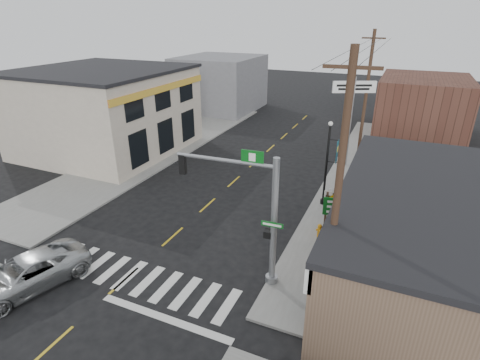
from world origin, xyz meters
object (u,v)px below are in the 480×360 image
at_px(suv, 27,273).
at_px(dance_center_sign, 353,100).
at_px(traffic_signal_pole, 258,207).
at_px(guide_sign, 338,212).
at_px(bare_tree, 380,207).
at_px(lamp_post, 328,158).
at_px(fire_hydrant, 319,230).
at_px(utility_pole_far, 366,95).
at_px(utility_pole_near, 337,196).

xyz_separation_m(suv, dance_center_sign, (10.39, 20.38, 4.52)).
height_order(traffic_signal_pole, guide_sign, traffic_signal_pole).
distance_m(dance_center_sign, bare_tree, 13.85).
distance_m(guide_sign, lamp_post, 4.49).
xyz_separation_m(fire_hydrant, utility_pole_far, (0.18, 13.96, 4.69)).
xyz_separation_m(suv, utility_pole_near, (12.30, 3.55, 4.61)).
xyz_separation_m(suv, fire_hydrant, (10.87, 8.99, -0.17)).
distance_m(fire_hydrant, dance_center_sign, 12.33).
bearing_deg(fire_hydrant, lamp_post, 98.49).
bearing_deg(utility_pole_far, fire_hydrant, -90.56).
height_order(lamp_post, utility_pole_near, utility_pole_near).
height_order(lamp_post, utility_pole_far, utility_pole_far).
height_order(traffic_signal_pole, dance_center_sign, dance_center_sign).
bearing_deg(suv, lamp_post, 68.59).
bearing_deg(utility_pole_near, suv, -168.37).
height_order(dance_center_sign, utility_pole_near, utility_pole_near).
bearing_deg(dance_center_sign, utility_pole_far, 50.69).
bearing_deg(lamp_post, dance_center_sign, 103.87).
bearing_deg(utility_pole_far, suv, -115.51).
xyz_separation_m(fire_hydrant, lamp_post, (-0.58, 3.91, 2.66)).
bearing_deg(guide_sign, dance_center_sign, 83.25).
bearing_deg(dance_center_sign, traffic_signal_pole, -119.80).
relative_size(traffic_signal_pole, lamp_post, 1.14).
height_order(suv, utility_pole_near, utility_pole_near).
bearing_deg(bare_tree, utility_pole_far, 99.36).
distance_m(traffic_signal_pole, guide_sign, 5.47).
distance_m(suv, utility_pole_near, 13.60).
xyz_separation_m(traffic_signal_pole, guide_sign, (2.72, 4.37, -1.83)).
relative_size(guide_sign, utility_pole_far, 0.28).
bearing_deg(fire_hydrant, utility_pole_far, 89.25).
bearing_deg(utility_pole_near, utility_pole_far, 89.21).
bearing_deg(utility_pole_far, traffic_signal_pole, -96.05).
distance_m(traffic_signal_pole, bare_tree, 5.31).
xyz_separation_m(suv, utility_pole_far, (11.05, 22.95, 4.51)).
height_order(lamp_post, dance_center_sign, dance_center_sign).
xyz_separation_m(guide_sign, bare_tree, (1.92, -1.82, 1.56)).
distance_m(dance_center_sign, utility_pole_far, 2.65).
distance_m(utility_pole_near, utility_pole_far, 19.44).
xyz_separation_m(dance_center_sign, utility_pole_far, (0.66, 2.57, -0.01)).
height_order(fire_hydrant, utility_pole_near, utility_pole_near).
height_order(traffic_signal_pole, lamp_post, traffic_signal_pole).
xyz_separation_m(suv, lamp_post, (10.28, 12.90, 2.49)).
distance_m(fire_hydrant, bare_tree, 4.50).
height_order(lamp_post, bare_tree, lamp_post).
height_order(traffic_signal_pole, fire_hydrant, traffic_signal_pole).
bearing_deg(traffic_signal_pole, dance_center_sign, 81.83).
xyz_separation_m(lamp_post, dance_center_sign, (0.11, 7.48, 2.03)).
bearing_deg(dance_center_sign, utility_pole_near, -108.44).
bearing_deg(utility_pole_far, guide_sign, -86.96).
bearing_deg(lamp_post, fire_hydrant, -66.83).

